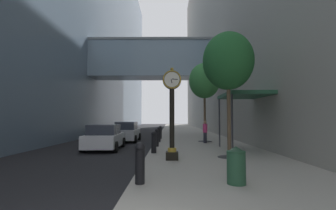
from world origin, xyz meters
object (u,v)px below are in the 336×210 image
(bollard_sixth, at_px, (160,132))
(street_tree_near, at_px, (228,61))
(bollard_nearest, at_px, (140,162))
(pedestrian_walking, at_px, (205,131))
(bollard_fourth, at_px, (157,137))
(street_tree_mid_near, at_px, (204,81))
(trash_bin, at_px, (236,165))
(street_clock, at_px, (172,109))
(car_silver_near, at_px, (127,132))
(bollard_third, at_px, (154,141))
(bollard_fifth, at_px, (159,134))
(car_white_mid, at_px, (105,137))

(bollard_sixth, height_order, street_tree_near, street_tree_near)
(bollard_nearest, distance_m, pedestrian_walking, 11.76)
(bollard_fourth, relative_size, street_tree_mid_near, 0.18)
(bollard_sixth, xyz_separation_m, trash_bin, (2.71, -15.04, -0.07))
(street_clock, relative_size, street_tree_near, 0.69)
(bollard_sixth, distance_m, car_silver_near, 3.05)
(bollard_third, height_order, car_silver_near, car_silver_near)
(bollard_fifth, height_order, car_silver_near, car_silver_near)
(bollard_third, distance_m, street_tree_near, 5.57)
(trash_bin, bearing_deg, bollard_sixth, 100.20)
(trash_bin, xyz_separation_m, car_white_mid, (-5.99, 8.51, 0.10))
(street_tree_near, distance_m, trash_bin, 6.25)
(bollard_fourth, distance_m, car_silver_near, 5.57)
(bollard_fifth, bearing_deg, street_clock, -83.32)
(bollard_fourth, relative_size, car_white_mid, 0.28)
(street_tree_near, height_order, pedestrian_walking, street_tree_near)
(bollard_sixth, distance_m, pedestrian_walking, 5.17)
(bollard_fourth, relative_size, street_tree_near, 0.19)
(bollard_fifth, distance_m, street_tree_mid_near, 5.63)
(bollard_third, bearing_deg, street_tree_mid_near, 60.57)
(street_tree_near, distance_m, car_white_mid, 8.87)
(bollard_third, xyz_separation_m, pedestrian_walking, (3.50, 5.21, 0.27))
(bollard_sixth, xyz_separation_m, pedestrian_walking, (3.50, -3.80, 0.27))
(bollard_nearest, xyz_separation_m, street_tree_mid_near, (3.66, 12.51, 4.25))
(bollard_fifth, height_order, street_tree_mid_near, street_tree_mid_near)
(bollard_third, bearing_deg, street_clock, -65.29)
(trash_bin, bearing_deg, street_tree_near, 78.39)
(bollard_third, bearing_deg, bollard_fifth, 90.00)
(street_tree_mid_near, xyz_separation_m, car_silver_near, (-6.47, 1.32, -4.18))
(bollard_nearest, relative_size, pedestrian_walking, 0.70)
(street_clock, xyz_separation_m, car_silver_near, (-3.75, 9.87, -1.59))
(street_tree_near, height_order, car_silver_near, street_tree_near)
(bollard_nearest, height_order, bollard_third, same)
(bollard_fifth, distance_m, pedestrian_walking, 3.60)
(car_silver_near, relative_size, car_white_mid, 0.98)
(bollard_third, height_order, car_white_mid, car_white_mid)
(street_clock, xyz_separation_m, bollard_third, (-0.94, 2.05, -1.66))
(bollard_third, bearing_deg, street_tree_near, -20.44)
(bollard_third, bearing_deg, car_silver_near, 109.77)
(street_clock, distance_m, bollard_fifth, 8.28)
(street_tree_mid_near, xyz_separation_m, car_white_mid, (-6.95, -4.01, -4.22))
(trash_bin, bearing_deg, street_tree_mid_near, 85.62)
(street_clock, relative_size, pedestrian_walking, 2.49)
(street_clock, bearing_deg, bollard_fourth, 100.58)
(bollard_nearest, bearing_deg, street_tree_near, 51.72)
(street_clock, bearing_deg, street_tree_mid_near, 72.35)
(street_tree_near, distance_m, car_silver_near, 11.89)
(bollard_third, bearing_deg, pedestrian_walking, 56.15)
(bollard_nearest, xyz_separation_m, pedestrian_walking, (3.50, 11.22, 0.27))
(trash_bin, bearing_deg, car_silver_near, 111.72)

